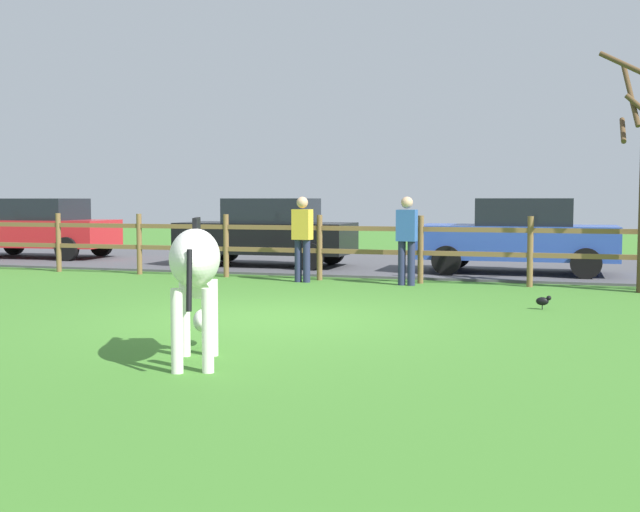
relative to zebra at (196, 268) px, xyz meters
The scene contains 10 objects.
ground_plane 3.10m from the zebra, 96.16° to the left, with size 60.00×60.00×0.00m, color #3D7528.
parking_asphalt 12.28m from the zebra, 91.49° to the left, with size 28.00×7.40×0.05m, color #47474C.
paddock_fence 8.05m from the zebra, 99.15° to the left, with size 20.19×0.11×1.28m.
zebra is the anchor object (origin of this frame).
crow_on_grass 5.86m from the zebra, 57.85° to the left, with size 0.21×0.10×0.20m.
parked_car_black 10.78m from the zebra, 107.79° to the left, with size 4.02×1.92×1.56m.
parked_car_blue 10.39m from the zebra, 76.69° to the left, with size 4.03×1.93×1.56m.
parked_car_red 14.71m from the zebra, 132.62° to the left, with size 4.10×2.08×1.56m.
visitor_left_of_tree 7.53m from the zebra, 85.83° to the left, with size 0.37×0.24×1.64m.
visitor_right_of_tree 7.61m from the zebra, 101.17° to the left, with size 0.38×0.26×1.64m.
Camera 1 is at (3.82, -9.94, 1.59)m, focal length 44.90 mm.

